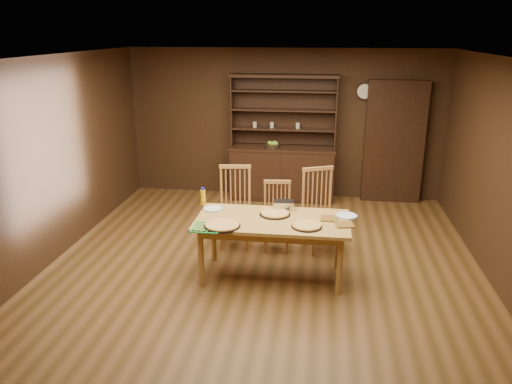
# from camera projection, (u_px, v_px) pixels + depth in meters

# --- Properties ---
(floor) EXTENTS (6.00, 6.00, 0.00)m
(floor) POSITION_uv_depth(u_px,v_px,m) (263.00, 267.00, 6.38)
(floor) COLOR brown
(floor) RESTS_ON ground
(room_shell) EXTENTS (6.00, 6.00, 6.00)m
(room_shell) POSITION_uv_depth(u_px,v_px,m) (264.00, 147.00, 5.89)
(room_shell) COLOR white
(room_shell) RESTS_ON floor
(china_hutch) EXTENTS (1.84, 0.52, 2.17)m
(china_hutch) POSITION_uv_depth(u_px,v_px,m) (282.00, 166.00, 8.79)
(china_hutch) COLOR black
(china_hutch) RESTS_ON floor
(doorway) EXTENTS (1.00, 0.18, 2.10)m
(doorway) POSITION_uv_depth(u_px,v_px,m) (394.00, 142.00, 8.54)
(doorway) COLOR black
(doorway) RESTS_ON floor
(wall_clock) EXTENTS (0.30, 0.05, 0.30)m
(wall_clock) POSITION_uv_depth(u_px,v_px,m) (364.00, 91.00, 8.40)
(wall_clock) COLOR black
(wall_clock) RESTS_ON room_shell
(dining_table) EXTENTS (1.82, 0.91, 0.75)m
(dining_table) POSITION_uv_depth(u_px,v_px,m) (272.00, 226.00, 5.96)
(dining_table) COLOR #BC8C41
(dining_table) RESTS_ON floor
(chair_left) EXTENTS (0.51, 0.49, 1.12)m
(chair_left) POSITION_uv_depth(u_px,v_px,m) (235.00, 203.00, 6.93)
(chair_left) COLOR #BF8441
(chair_left) RESTS_ON floor
(chair_center) EXTENTS (0.42, 0.40, 0.95)m
(chair_center) POSITION_uv_depth(u_px,v_px,m) (277.00, 213.00, 6.81)
(chair_center) COLOR #BF8441
(chair_center) RESTS_ON floor
(chair_right) EXTENTS (0.60, 0.59, 1.13)m
(chair_right) POSITION_uv_depth(u_px,v_px,m) (319.00, 206.00, 6.78)
(chair_right) COLOR #BF8441
(chair_right) RESTS_ON floor
(pizza_left) EXTENTS (0.42, 0.42, 0.04)m
(pizza_left) POSITION_uv_depth(u_px,v_px,m) (222.00, 225.00, 5.70)
(pizza_left) COLOR black
(pizza_left) RESTS_ON dining_table
(pizza_right) EXTENTS (0.35, 0.35, 0.04)m
(pizza_right) POSITION_uv_depth(u_px,v_px,m) (307.00, 226.00, 5.69)
(pizza_right) COLOR black
(pizza_right) RESTS_ON dining_table
(pizza_center) EXTENTS (0.38, 0.38, 0.04)m
(pizza_center) POSITION_uv_depth(u_px,v_px,m) (275.00, 213.00, 6.06)
(pizza_center) COLOR black
(pizza_center) RESTS_ON dining_table
(cooling_rack) EXTENTS (0.39, 0.39, 0.01)m
(cooling_rack) POSITION_uv_depth(u_px,v_px,m) (207.00, 227.00, 5.66)
(cooling_rack) COLOR #0DB44A
(cooling_rack) RESTS_ON dining_table
(plate_left) EXTENTS (0.25, 0.25, 0.02)m
(plate_left) POSITION_uv_depth(u_px,v_px,m) (213.00, 209.00, 6.25)
(plate_left) COLOR silver
(plate_left) RESTS_ON dining_table
(plate_right) EXTENTS (0.27, 0.27, 0.02)m
(plate_right) POSITION_uv_depth(u_px,v_px,m) (346.00, 216.00, 6.01)
(plate_right) COLOR silver
(plate_right) RESTS_ON dining_table
(foil_dish) EXTENTS (0.27, 0.20, 0.10)m
(foil_dish) POSITION_uv_depth(u_px,v_px,m) (284.00, 205.00, 6.26)
(foil_dish) COLOR silver
(foil_dish) RESTS_ON dining_table
(juice_bottle) EXTENTS (0.06, 0.06, 0.23)m
(juice_bottle) POSITION_uv_depth(u_px,v_px,m) (203.00, 197.00, 6.36)
(juice_bottle) COLOR #DBA30B
(juice_bottle) RESTS_ON dining_table
(pot_holder_a) EXTENTS (0.24, 0.24, 0.02)m
(pot_holder_a) POSITION_uv_depth(u_px,v_px,m) (344.00, 225.00, 5.74)
(pot_holder_a) COLOR #A21213
(pot_holder_a) RESTS_ON dining_table
(pot_holder_b) EXTENTS (0.21, 0.21, 0.01)m
(pot_holder_b) POSITION_uv_depth(u_px,v_px,m) (329.00, 218.00, 5.93)
(pot_holder_b) COLOR #A21213
(pot_holder_b) RESTS_ON dining_table
(fruit_bowl) EXTENTS (0.25, 0.25, 0.12)m
(fruit_bowl) POSITION_uv_depth(u_px,v_px,m) (273.00, 145.00, 8.63)
(fruit_bowl) COLOR black
(fruit_bowl) RESTS_ON china_hutch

